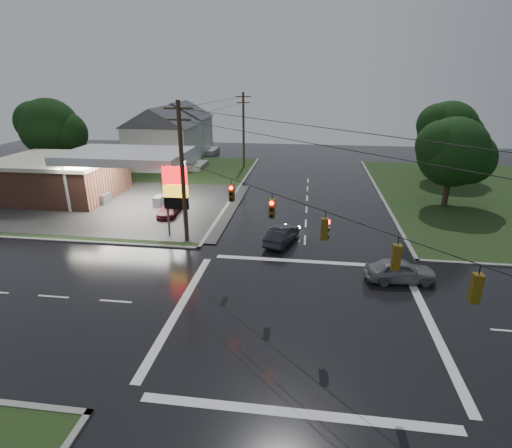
# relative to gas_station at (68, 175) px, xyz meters

# --- Properties ---
(ground) EXTENTS (120.00, 120.00, 0.00)m
(ground) POSITION_rel_gas_station_xyz_m (25.68, -19.70, -2.55)
(ground) COLOR black
(ground) RESTS_ON ground
(grass_nw) EXTENTS (36.00, 36.00, 0.08)m
(grass_nw) POSITION_rel_gas_station_xyz_m (-0.32, 6.30, -2.51)
(grass_nw) COLOR #1E3316
(grass_nw) RESTS_ON ground
(gas_station) EXTENTS (26.20, 18.00, 5.60)m
(gas_station) POSITION_rel_gas_station_xyz_m (0.00, 0.00, 0.00)
(gas_station) COLOR #2D2D2D
(gas_station) RESTS_ON ground
(pylon_sign) EXTENTS (2.00, 0.35, 6.00)m
(pylon_sign) POSITION_rel_gas_station_xyz_m (15.18, -9.20, 1.46)
(pylon_sign) COLOR #59595E
(pylon_sign) RESTS_ON ground
(utility_pole_nw) EXTENTS (2.20, 0.32, 11.00)m
(utility_pole_nw) POSITION_rel_gas_station_xyz_m (16.18, -10.20, 3.17)
(utility_pole_nw) COLOR #382619
(utility_pole_nw) RESTS_ON ground
(utility_pole_n) EXTENTS (2.20, 0.32, 10.50)m
(utility_pole_n) POSITION_rel_gas_station_xyz_m (16.18, 18.30, 2.92)
(utility_pole_n) COLOR #382619
(utility_pole_n) RESTS_ON ground
(traffic_signals) EXTENTS (26.87, 26.87, 1.47)m
(traffic_signals) POSITION_rel_gas_station_xyz_m (25.69, -19.72, 3.93)
(traffic_signals) COLOR black
(traffic_signals) RESTS_ON ground
(house_near) EXTENTS (11.05, 8.48, 8.60)m
(house_near) POSITION_rel_gas_station_xyz_m (4.73, 16.30, 1.86)
(house_near) COLOR silver
(house_near) RESTS_ON ground
(house_far) EXTENTS (11.05, 8.48, 8.60)m
(house_far) POSITION_rel_gas_station_xyz_m (3.73, 28.30, 1.86)
(house_far) COLOR silver
(house_far) RESTS_ON ground
(tree_nw_behind) EXTENTS (8.93, 7.60, 10.00)m
(tree_nw_behind) POSITION_rel_gas_station_xyz_m (-8.17, 10.29, 3.63)
(tree_nw_behind) COLOR black
(tree_nw_behind) RESTS_ON ground
(tree_ne_near) EXTENTS (7.99, 6.80, 8.98)m
(tree_ne_near) POSITION_rel_gas_station_xyz_m (39.82, 2.29, 3.01)
(tree_ne_near) COLOR black
(tree_ne_near) RESTS_ON ground
(tree_ne_far) EXTENTS (8.46, 7.20, 9.80)m
(tree_ne_far) POSITION_rel_gas_station_xyz_m (42.83, 14.29, 3.63)
(tree_ne_far) COLOR black
(tree_ne_far) RESTS_ON ground
(car_north) EXTENTS (2.74, 4.64, 1.45)m
(car_north) POSITION_rel_gas_station_xyz_m (23.84, -9.51, -1.82)
(car_north) COLOR black
(car_north) RESTS_ON ground
(car_crossing) EXTENTS (4.61, 2.24, 1.52)m
(car_crossing) POSITION_rel_gas_station_xyz_m (31.93, -14.81, -1.79)
(car_crossing) COLOR gray
(car_crossing) RESTS_ON ground
(car_pump) EXTENTS (1.91, 4.18, 1.19)m
(car_pump) POSITION_rel_gas_station_xyz_m (12.68, -4.30, -1.95)
(car_pump) COLOR #4C111A
(car_pump) RESTS_ON ground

